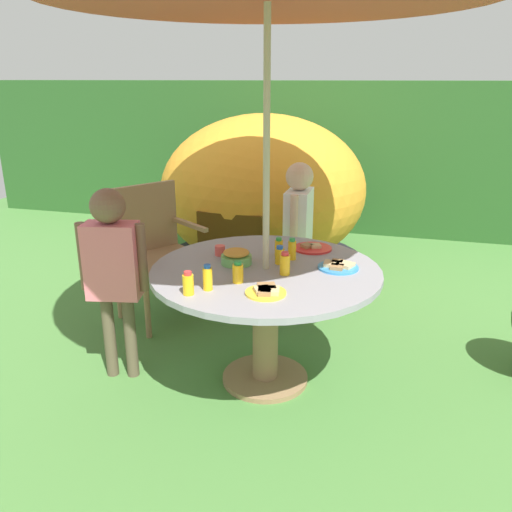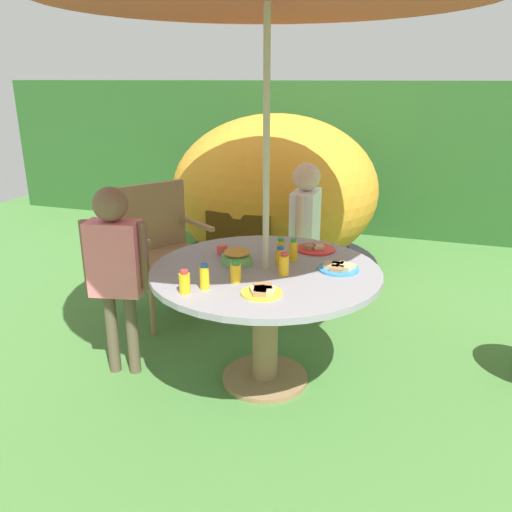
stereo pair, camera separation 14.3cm
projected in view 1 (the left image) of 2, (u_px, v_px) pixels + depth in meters
ground_plane at (265, 381)px, 3.10m from camera, size 10.00×10.00×0.02m
hedge_backdrop at (341, 156)px, 6.11m from camera, size 9.00×0.70×1.68m
garden_table at (266, 294)px, 2.92m from camera, size 1.28×1.28×0.71m
wooden_chair at (154, 244)px, 3.80m from camera, size 0.68×0.70×0.98m
dome_tent at (263, 191)px, 4.91m from camera, size 2.06×2.06×1.40m
child_in_white_shirt at (298, 220)px, 3.73m from camera, size 0.20×0.39×1.15m
child_in_pink_shirt at (113, 261)px, 2.92m from camera, size 0.39×0.22×1.14m
snack_bowl at (236, 257)px, 2.93m from camera, size 0.17×0.17×0.09m
plate_near_right at (312, 248)px, 3.19m from camera, size 0.24×0.24×0.03m
plate_back_edge at (266, 291)px, 2.53m from camera, size 0.20×0.20×0.03m
plate_mid_right at (338, 266)px, 2.87m from camera, size 0.22×0.22×0.03m
juice_bottle_near_left at (208, 278)px, 2.56m from camera, size 0.05×0.05×0.13m
juice_bottle_far_left at (280, 255)px, 2.93m from camera, size 0.05×0.05×0.11m
juice_bottle_far_right at (188, 284)px, 2.51m from camera, size 0.05×0.05×0.12m
juice_bottle_center_front at (238, 273)px, 2.66m from camera, size 0.06×0.06×0.11m
juice_bottle_center_back at (285, 264)px, 2.76m from camera, size 0.06×0.06×0.13m
juice_bottle_mid_left at (292, 250)px, 2.99m from camera, size 0.05×0.05×0.13m
juice_bottle_front_edge at (279, 247)px, 3.07m from camera, size 0.05×0.05×0.11m
cup_near at (220, 250)px, 3.08m from camera, size 0.06×0.06×0.06m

